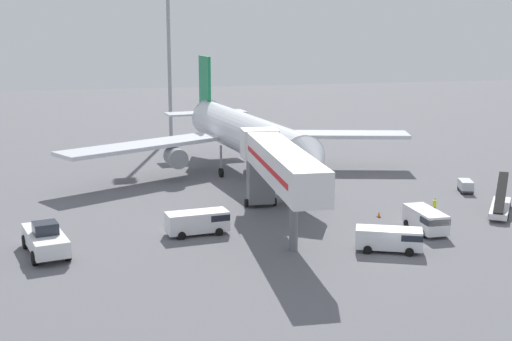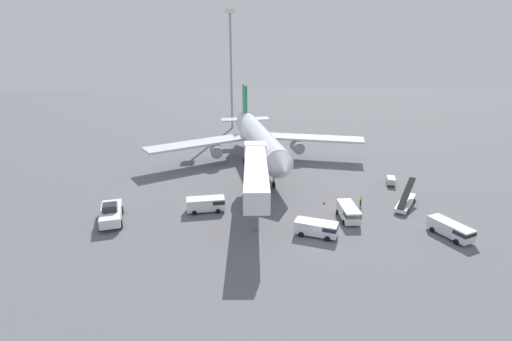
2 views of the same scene
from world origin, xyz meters
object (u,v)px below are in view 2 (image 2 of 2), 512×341
service_van_mid_right (207,204)px  apron_light_mast (231,50)px  pushback_tug (111,213)px  service_van_far_right (452,229)px  service_van_far_center (317,228)px  baggage_cart_far_left (391,181)px  ground_crew_worker_foreground (361,199)px  airplane_at_gate (258,138)px  service_van_mid_left (349,212)px  safety_cone_alpha (324,202)px  belt_loader_truck (406,201)px  jet_bridge (256,171)px

service_van_mid_right → apron_light_mast: 57.16m
pushback_tug → service_van_far_right: (42.98, -7.64, -0.17)m
service_van_far_center → service_van_far_right: service_van_far_center is taller
baggage_cart_far_left → ground_crew_worker_foreground: 10.96m
airplane_at_gate → pushback_tug: 32.76m
pushback_tug → service_van_far_right: size_ratio=1.24×
service_van_mid_left → baggage_cart_far_left: 16.64m
service_van_mid_left → ground_crew_worker_foreground: (3.31, 4.68, -0.22)m
baggage_cart_far_left → apron_light_mast: bearing=119.3°
service_van_mid_right → safety_cone_alpha: bearing=3.9°
ground_crew_worker_foreground → belt_loader_truck: bearing=-8.8°
pushback_tug → baggage_cart_far_left: 44.19m
airplane_at_gate → service_van_far_center: 30.85m
service_van_mid_right → apron_light_mast: apron_light_mast is taller
safety_cone_alpha → pushback_tug: bearing=-173.1°
service_van_mid_left → safety_cone_alpha: service_van_mid_left is taller
airplane_at_gate → service_van_mid_right: airplane_at_gate is taller
service_van_far_center → ground_crew_worker_foreground: 12.22m
airplane_at_gate → pushback_tug: bearing=-131.9°
service_van_mid_left → apron_light_mast: (-14.48, 57.93, 19.34)m
baggage_cart_far_left → service_van_far_right: bearing=-89.9°
service_van_far_center → service_van_far_right: (16.41, -1.66, -0.01)m
service_van_mid_right → baggage_cart_far_left: bearing=14.8°
jet_bridge → service_van_far_right: 25.94m
belt_loader_truck → service_van_mid_left: 10.37m
pushback_tug → service_van_mid_left: pushback_tug is taller
jet_bridge → apron_light_mast: size_ratio=0.74×
baggage_cart_far_left → safety_cone_alpha: (-13.08, -6.84, -0.46)m
belt_loader_truck → apron_light_mast: 62.55m
airplane_at_gate → belt_loader_truck: (19.77, -22.44, -4.34)m
service_van_mid_left → ground_crew_worker_foreground: size_ratio=3.00×
service_van_mid_right → pushback_tug: bearing=-169.1°
service_van_mid_left → ground_crew_worker_foreground: bearing=54.7°
belt_loader_truck → baggage_cart_far_left: bearing=80.4°
service_van_far_center → baggage_cart_far_left: bearing=45.1°
jet_bridge → safety_cone_alpha: bearing=6.3°
service_van_mid_right → ground_crew_worker_foreground: bearing=0.9°
belt_loader_truck → service_van_mid_right: 28.90m
airplane_at_gate → apron_light_mast: apron_light_mast is taller
airplane_at_gate → service_van_mid_left: size_ratio=8.39×
belt_loader_truck → apron_light_mast: bearing=114.0°
service_van_far_right → jet_bridge: bearing=156.7°
service_van_far_right → safety_cone_alpha: bearing=139.4°
airplane_at_gate → baggage_cart_far_left: airplane_at_gate is taller
pushback_tug → ground_crew_worker_foreground: pushback_tug is taller
service_van_far_center → ground_crew_worker_foreground: bearing=45.7°
safety_cone_alpha → belt_loader_truck: bearing=-8.9°
belt_loader_truck → service_van_far_right: bearing=-80.9°
ground_crew_worker_foreground → baggage_cart_far_left: bearing=44.4°
safety_cone_alpha → apron_light_mast: apron_light_mast is taller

